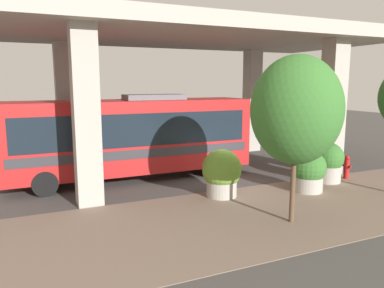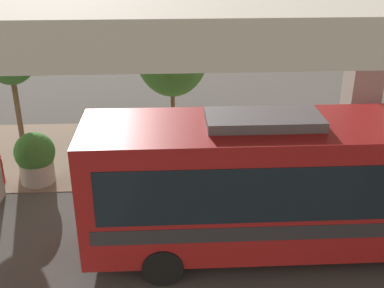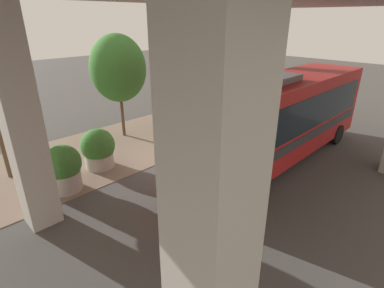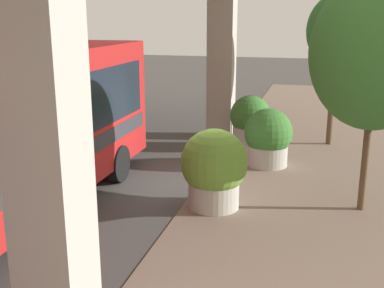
{
  "view_description": "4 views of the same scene",
  "coord_description": "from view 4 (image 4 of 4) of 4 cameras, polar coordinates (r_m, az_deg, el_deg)",
  "views": [
    {
      "loc": [
        -13.15,
        7.78,
        4.44
      ],
      "look_at": [
        0.52,
        1.63,
        1.95
      ],
      "focal_mm": 35.0,
      "sensor_mm": 36.0,
      "label": 1
    },
    {
      "loc": [
        13.91,
        -0.0,
        7.96
      ],
      "look_at": [
        0.55,
        0.71,
        1.88
      ],
      "focal_mm": 45.0,
      "sensor_mm": 36.0,
      "label": 2
    },
    {
      "loc": [
        9.37,
        -7.98,
        5.96
      ],
      "look_at": [
        0.81,
        0.58,
        0.82
      ],
      "focal_mm": 28.0,
      "sensor_mm": 36.0,
      "label": 3
    },
    {
      "loc": [
        -2.93,
        11.2,
        4.38
      ],
      "look_at": [
        0.07,
        -0.07,
        1.23
      ],
      "focal_mm": 45.0,
      "sensor_mm": 36.0,
      "label": 4
    }
  ],
  "objects": [
    {
      "name": "planter_middle",
      "position": [
        16.2,
        6.88,
        2.64
      ],
      "size": [
        1.34,
        1.34,
        1.79
      ],
      "color": "#ADA89E",
      "rests_on": "ground"
    },
    {
      "name": "ground_plane",
      "position": [
        12.38,
        0.25,
        -5.59
      ],
      "size": [
        80.0,
        80.0,
        0.0
      ],
      "primitive_type": "plane",
      "color": "#474442",
      "rests_on": "ground"
    },
    {
      "name": "planter_front",
      "position": [
        11.07,
        2.62,
        -2.96
      ],
      "size": [
        1.55,
        1.55,
        1.88
      ],
      "color": "#ADA89E",
      "rests_on": "ground"
    },
    {
      "name": "planter_back",
      "position": [
        14.35,
        8.98,
        0.71
      ],
      "size": [
        1.42,
        1.42,
        1.73
      ],
      "color": "#ADA89E",
      "rests_on": "ground"
    },
    {
      "name": "street_tree_far",
      "position": [
        11.1,
        20.94,
        10.08
      ],
      "size": [
        2.8,
        2.8,
        5.28
      ],
      "color": "brown",
      "rests_on": "ground"
    },
    {
      "name": "fire_hydrant",
      "position": [
        17.45,
        7.2,
        2.38
      ],
      "size": [
        0.5,
        0.24,
        1.12
      ],
      "color": "#B21919",
      "rests_on": "ground"
    },
    {
      "name": "sidewalk_strip",
      "position": [
        12.03,
        14.31,
        -6.68
      ],
      "size": [
        6.0,
        40.0,
        0.02
      ],
      "color": "#7A6656",
      "rests_on": "ground"
    },
    {
      "name": "street_tree_near",
      "position": [
        16.85,
        16.81,
        12.65
      ],
      "size": [
        1.99,
        1.99,
        5.06
      ],
      "color": "brown",
      "rests_on": "ground"
    }
  ]
}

